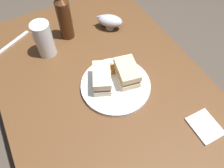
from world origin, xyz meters
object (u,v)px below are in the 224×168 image
object	(u,v)px
sandwich_half_left	(127,73)
fork	(13,43)
plate	(116,86)
cider_bottle	(64,16)
pint_glass	(44,41)
napkin	(205,126)
sandwich_half_right	(102,78)
gravy_boat	(110,21)

from	to	relation	value
sandwich_half_left	fork	size ratio (longest dim) A/B	0.73
plate	cider_bottle	world-z (taller)	cider_bottle
cider_bottle	fork	size ratio (longest dim) A/B	1.50
pint_glass	napkin	distance (m)	0.70
plate	sandwich_half_right	world-z (taller)	sandwich_half_right
sandwich_half_left	sandwich_half_right	world-z (taller)	sandwich_half_right
plate	napkin	xyz separation A→B (m)	(-0.29, -0.19, -0.00)
plate	sandwich_half_right	xyz separation A→B (m)	(0.03, 0.04, 0.04)
sandwich_half_right	gravy_boat	world-z (taller)	sandwich_half_right
gravy_boat	fork	bearing A→B (deg)	75.69
pint_glass	gravy_boat	size ratio (longest dim) A/B	1.18
plate	fork	xyz separation A→B (m)	(0.43, 0.30, -0.00)
plate	sandwich_half_right	bearing A→B (deg)	56.67
gravy_boat	cider_bottle	xyz separation A→B (m)	(0.04, 0.20, 0.07)
sandwich_half_left	pint_glass	bearing A→B (deg)	38.01
sandwich_half_left	fork	distance (m)	0.55
napkin	fork	size ratio (longest dim) A/B	0.61
plate	cider_bottle	distance (m)	0.38
gravy_boat	plate	bearing A→B (deg)	156.48
gravy_boat	napkin	bearing A→B (deg)	-174.91
sandwich_half_left	gravy_boat	bearing A→B (deg)	-15.58
plate	pint_glass	bearing A→B (deg)	30.19
pint_glass	gravy_boat	xyz separation A→B (m)	(0.02, -0.31, -0.03)
cider_bottle	napkin	xyz separation A→B (m)	(-0.65, -0.25, -0.11)
sandwich_half_left	gravy_boat	size ratio (longest dim) A/B	1.00
plate	cider_bottle	bearing A→B (deg)	9.18
cider_bottle	napkin	size ratio (longest dim) A/B	2.45
pint_glass	fork	distance (m)	0.19
sandwich_half_right	sandwich_half_left	bearing A→B (deg)	-101.41
cider_bottle	napkin	distance (m)	0.71
napkin	cider_bottle	bearing A→B (deg)	21.08
gravy_boat	napkin	distance (m)	0.62
sandwich_half_left	cider_bottle	size ratio (longest dim) A/B	0.49
sandwich_half_right	napkin	bearing A→B (deg)	-143.45
gravy_boat	fork	distance (m)	0.45
plate	sandwich_half_left	xyz separation A→B (m)	(0.01, -0.05, 0.04)
cider_bottle	sandwich_half_left	bearing A→B (deg)	-162.47
napkin	pint_glass	bearing A→B (deg)	31.87
pint_glass	napkin	world-z (taller)	pint_glass
sandwich_half_right	napkin	distance (m)	0.40
sandwich_half_left	cider_bottle	world-z (taller)	cider_bottle
pint_glass	napkin	size ratio (longest dim) A/B	1.41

